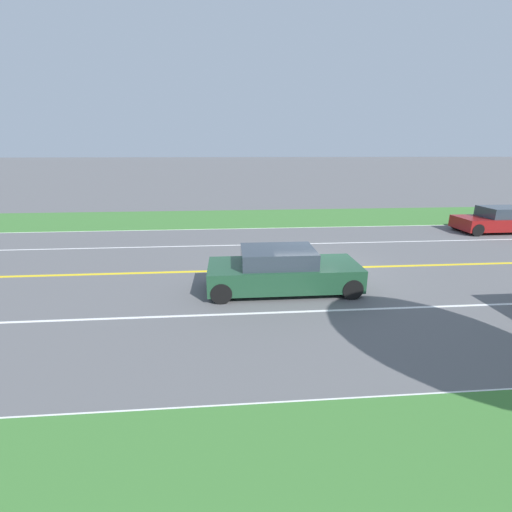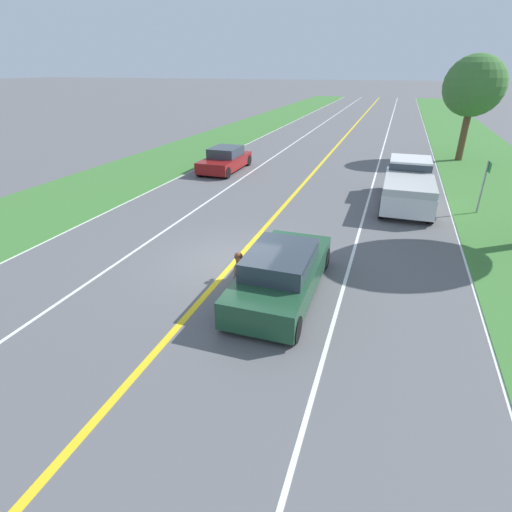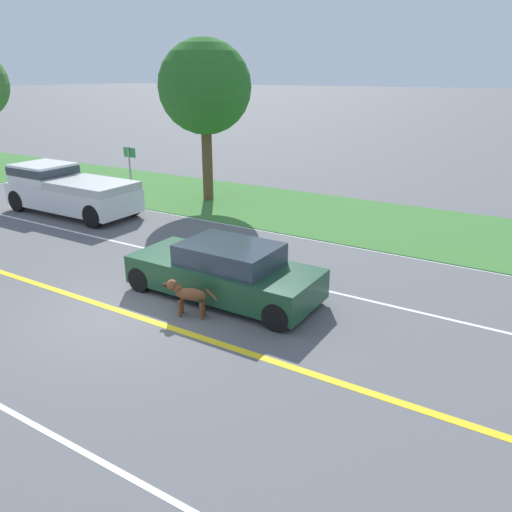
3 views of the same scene
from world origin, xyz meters
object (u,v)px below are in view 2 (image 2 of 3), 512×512
pickup_truck (408,184)px  roadside_tree_right_far (474,86)px  ego_car (281,273)px  oncoming_car (225,160)px  street_sign (485,180)px  dog (238,267)px

pickup_truck → roadside_tree_right_far: size_ratio=0.85×
ego_car → pickup_truck: (3.20, 9.56, 0.27)m
oncoming_car → street_sign: bearing=164.1°
oncoming_car → street_sign: (13.12, -3.75, 0.79)m
oncoming_car → roadside_tree_right_far: roadside_tree_right_far is taller
roadside_tree_right_far → street_sign: bearing=-92.2°
pickup_truck → oncoming_car: (-10.24, 3.28, -0.29)m
pickup_truck → dog: bearing=-115.5°
ego_car → pickup_truck: pickup_truck is taller
dog → roadside_tree_right_far: size_ratio=0.19×
dog → roadside_tree_right_far: bearing=50.4°
ego_car → oncoming_car: (-7.04, 12.84, -0.01)m
oncoming_car → roadside_tree_right_far: size_ratio=0.67×
pickup_truck → oncoming_car: size_ratio=1.26×
dog → ego_car: bearing=-24.3°
roadside_tree_right_far → ego_car: bearing=-107.7°
oncoming_car → roadside_tree_right_far: bearing=-150.7°
ego_car → roadside_tree_right_far: bearing=72.3°
ego_car → oncoming_car: ego_car is taller
ego_car → oncoming_car: 14.65m
roadside_tree_right_far → street_sign: roadside_tree_right_far is taller
dog → pickup_truck: 10.46m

